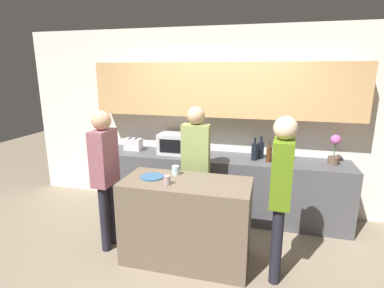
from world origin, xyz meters
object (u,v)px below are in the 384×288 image
Objects in this scene: cup_0 at (176,170)px; cup_1 at (167,180)px; bottle_5 at (290,154)px; bottle_1 at (261,150)px; bottle_4 at (283,153)px; person_center at (105,169)px; person_left at (281,186)px; bottle_2 at (269,154)px; microwave at (177,143)px; toaster at (133,144)px; bottle_0 at (254,152)px; bottle_3 at (276,155)px; potted_plant at (335,150)px; plate_on_island at (152,177)px; person_right at (196,160)px.

cup_0 is 0.31m from cup_1.
bottle_1 is at bearing -179.10° from bottle_5.
person_center reaches higher than bottle_4.
bottle_5 is at bearing -2.36° from person_left.
bottle_1 is 1.07× the size of bottle_2.
bottle_2 is 0.32m from bottle_5.
person_left is (1.14, -0.24, 0.02)m from cup_0.
bottle_4 is at bearing 1.27° from person_left.
microwave is 1.34m from bottle_2.
cup_1 is at bearing -53.02° from toaster.
toaster is at bearing 177.50° from bottle_0.
bottle_4 reaches higher than bottle_3.
bottle_4 reaches higher than cup_0.
potted_plant is at bearing -4.62° from bottle_5.
potted_plant is at bearing 7.76° from bottle_2.
potted_plant is at bearing 36.74° from cup_1.
bottle_1 is 1.19× the size of plate_on_island.
plate_on_island is 1.37m from person_left.
person_center is (-2.10, -1.26, 0.02)m from bottle_5.
toaster is 0.82× the size of bottle_0.
plate_on_island is at bearing 53.75° from person_right.
toaster is 2.53m from person_left.
microwave is 1.22m from bottle_1.
person_right reaches higher than cup_1.
toaster is 0.66× the size of potted_plant.
toaster is 0.98× the size of bottle_3.
potted_plant is at bearing 29.82° from cup_0.
person_left reaches higher than bottle_2.
bottle_0 is 1.98m from person_center.
cup_1 is 0.73m from person_right.
potted_plant is at bearing -24.14° from person_left.
plate_on_island is at bearing -149.66° from potted_plant.
potted_plant is 0.94m from bottle_1.
bottle_3 is (0.29, -0.03, -0.02)m from bottle_0.
person_left reaches higher than person_center.
toaster is at bearing -178.91° from bottle_5.
bottle_1 is 1.03m from person_right.
person_center reaches higher than plate_on_island.
toaster is at bearing 63.28° from person_left.
person_left reaches higher than bottle_3.
toaster is at bearing 134.07° from cup_0.
plate_on_island is at bearing -138.57° from bottle_2.
potted_plant is at bearing 30.34° from plate_on_island.
cup_1 is 1.14m from person_left.
person_left is (-0.70, -1.30, -0.08)m from potted_plant.
microwave is 1.14m from bottle_0.
bottle_3 is (2.14, -0.11, 0.01)m from toaster.
bottle_1 is at bearing 127.64° from bottle_2.
microwave reaches higher than bottle_5.
bottle_4 is at bearing 48.14° from cup_1.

